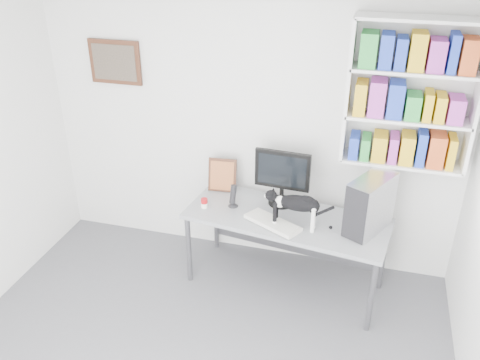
# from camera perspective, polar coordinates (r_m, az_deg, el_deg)

# --- Properties ---
(room) EXTENTS (4.01, 4.01, 2.70)m
(room) POSITION_cam_1_polar(r_m,az_deg,el_deg) (3.15, -8.41, -7.57)
(room) COLOR #545459
(room) RESTS_ON ground
(bookshelf) EXTENTS (1.03, 0.28, 1.24)m
(bookshelf) POSITION_cam_1_polar(r_m,az_deg,el_deg) (4.38, 18.64, 9.02)
(bookshelf) COLOR silver
(bookshelf) RESTS_ON room
(wall_art) EXTENTS (0.52, 0.04, 0.42)m
(wall_art) POSITION_cam_1_polar(r_m,az_deg,el_deg) (5.09, -13.85, 12.73)
(wall_art) COLOR #4C2918
(wall_art) RESTS_ON room
(desk) EXTENTS (1.88, 0.94, 0.75)m
(desk) POSITION_cam_1_polar(r_m,az_deg,el_deg) (4.77, 5.08, -7.96)
(desk) COLOR gray
(desk) RESTS_ON room
(monitor) EXTENTS (0.53, 0.28, 0.54)m
(monitor) POSITION_cam_1_polar(r_m,az_deg,el_deg) (4.63, 4.77, 0.29)
(monitor) COLOR black
(monitor) RESTS_ON desk
(keyboard) EXTENTS (0.54, 0.41, 0.04)m
(keyboard) POSITION_cam_1_polar(r_m,az_deg,el_deg) (4.44, 3.70, -4.81)
(keyboard) COLOR beige
(keyboard) RESTS_ON desk
(pc_tower) EXTENTS (0.42, 0.53, 0.49)m
(pc_tower) POSITION_cam_1_polar(r_m,az_deg,el_deg) (4.39, 14.40, -2.66)
(pc_tower) COLOR silver
(pc_tower) RESTS_ON desk
(speaker) EXTENTS (0.13, 0.13, 0.22)m
(speaker) POSITION_cam_1_polar(r_m,az_deg,el_deg) (4.65, -0.79, -1.76)
(speaker) COLOR black
(speaker) RESTS_ON desk
(leaning_print) EXTENTS (0.28, 0.13, 0.34)m
(leaning_print) POSITION_cam_1_polar(r_m,az_deg,el_deg) (4.90, -2.00, 0.61)
(leaning_print) COLOR #4C2918
(leaning_print) RESTS_ON desk
(soup_can) EXTENTS (0.06, 0.06, 0.09)m
(soup_can) POSITION_cam_1_polar(r_m,az_deg,el_deg) (4.67, -4.03, -2.60)
(soup_can) COLOR #B50F15
(soup_can) RESTS_ON desk
(cat) EXTENTS (0.53, 0.15, 0.33)m
(cat) POSITION_cam_1_polar(r_m,az_deg,el_deg) (4.34, 6.32, -3.50)
(cat) COLOR black
(cat) RESTS_ON desk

